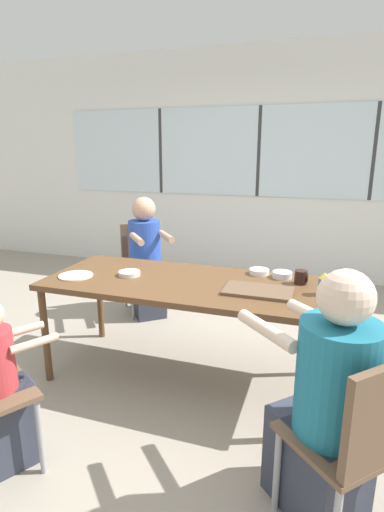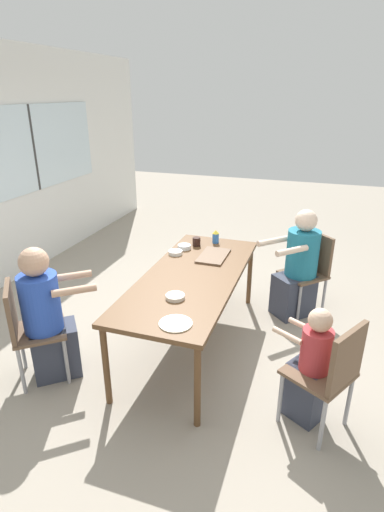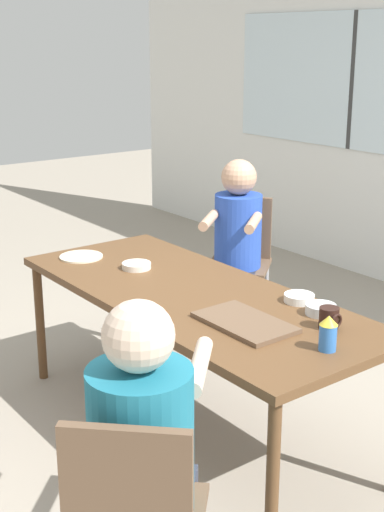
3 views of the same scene
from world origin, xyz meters
The scene contains 15 objects.
ground_plane centered at (0.00, 0.00, 0.00)m, with size 16.00×16.00×0.00m, color gray.
dining_table centered at (0.00, 0.00, 0.67)m, with size 2.02×0.82×0.73m.
chair_for_woman_green_shirt centered at (-0.90, 1.10, 0.52)m, with size 0.56×0.56×0.87m.
chair_for_man_blue_shirt centered at (1.02, -0.99, 0.52)m, with size 0.57×0.57×0.87m.
chair_for_toddler centered at (-0.72, -1.23, 0.52)m, with size 0.55×0.55×0.87m.
person_woman_green_shirt centered at (-0.80, 0.97, 0.53)m, with size 0.59×0.62×1.16m.
person_man_blue_shirt centered at (0.90, -0.88, 0.52)m, with size 0.66×0.65×1.16m.
person_toddler centered at (-0.64, -1.09, 0.43)m, with size 0.37×0.43×0.93m.
food_tray_dark centered at (0.46, -0.07, 0.74)m, with size 0.43×0.26×0.02m.
coffee_mug centered at (0.71, 0.18, 0.77)m, with size 0.09×0.08×0.09m.
sippy_cup centered at (0.85, 0.02, 0.80)m, with size 0.07×0.07×0.14m.
bowl_white_shallow centered at (0.57, 0.28, 0.75)m, with size 0.14×0.14×0.04m.
bowl_cereal centered at (-0.47, -0.02, 0.74)m, with size 0.15×0.15×0.03m.
bowl_fruit centered at (0.41, 0.31, 0.75)m, with size 0.14×0.14×0.04m.
plate_tortillas centered at (-0.82, -0.15, 0.73)m, with size 0.24×0.24×0.01m.
Camera 2 is at (-3.07, -1.03, 2.24)m, focal length 28.00 mm.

